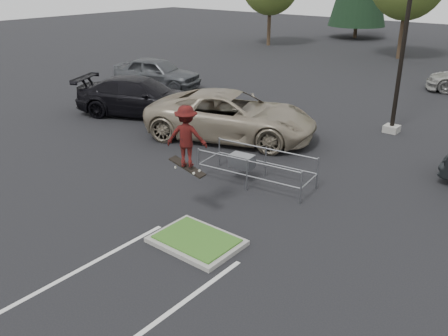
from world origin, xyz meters
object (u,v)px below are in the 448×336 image
Objects in this scene: car_l_tan at (229,116)px; car_l_grey at (156,73)px; light_pole at (407,22)px; car_l_black at (138,96)px; cart_corral at (245,162)px; skateboarder at (186,137)px.

car_l_tan is 10.06m from car_l_grey.
light_pole is 12.19m from car_l_black.
cart_corral is 3.41m from skateboarder.
light_pole is 1.64× the size of car_l_black.
car_l_tan is (-3.11, 3.05, 0.30)m from cart_corral.
car_l_black is at bearing -154.54° from light_pole.
skateboarder is at bearing -93.39° from cart_corral.
car_l_black is at bearing -157.37° from car_l_grey.
skateboarder is (0.19, -2.95, 1.70)m from cart_corral.
skateboarder is (-1.70, -11.00, -2.20)m from light_pole.
skateboarder is 10.75m from car_l_black.
skateboarder reaches higher than car_l_grey.
car_l_tan is at bearing -131.81° from car_l_grey.
car_l_tan is 1.12× the size of car_l_black.
light_pole reaches higher than cart_corral.
car_l_black is 5.70m from car_l_grey.
car_l_tan is (-5.00, -5.00, -3.60)m from light_pole.
car_l_grey is (-12.30, 10.50, -1.48)m from skateboarder.
skateboarder is at bearing -171.36° from car_l_tan.
light_pole reaches higher than car_l_grey.
light_pole reaches higher than car_l_tan.
car_l_tan is (-3.30, 6.00, -1.40)m from skateboarder.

